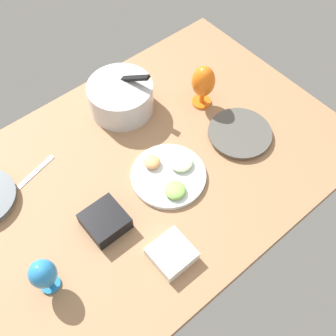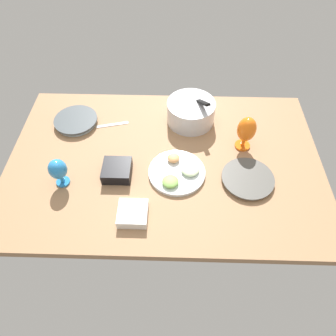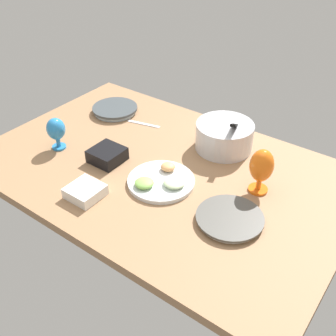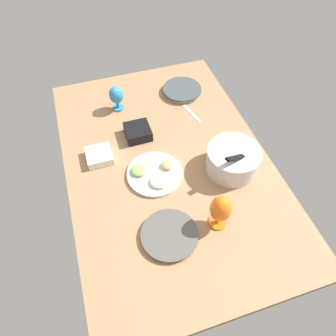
{
  "view_description": "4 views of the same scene",
  "coord_description": "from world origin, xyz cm",
  "px_view_note": "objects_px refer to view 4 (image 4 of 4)",
  "views": [
    {
      "loc": [
        -45.79,
        -70.83,
        129.12
      ],
      "look_at": [
        7.28,
        -7.56,
        3.75
      ],
      "focal_mm": 43.77,
      "sensor_mm": 36.0,
      "label": 1
    },
    {
      "loc": [
        4.75,
        -102.09,
        120.41
      ],
      "look_at": [
        2.08,
        -8.43,
        3.75
      ],
      "focal_mm": 32.98,
      "sensor_mm": 36.0,
      "label": 2
    },
    {
      "loc": [
        88.08,
        -114.97,
        104.88
      ],
      "look_at": [
        5.54,
        -2.74,
        3.75
      ],
      "focal_mm": 43.72,
      "sensor_mm": 36.0,
      "label": 3
    },
    {
      "loc": [
        98.26,
        -31.09,
        127.56
      ],
      "look_at": [
        7.06,
        -1.94,
        3.75
      ],
      "focal_mm": 33.52,
      "sensor_mm": 36.0,
      "label": 4
    }
  ],
  "objects_px": {
    "dinner_plate_right": "(169,235)",
    "square_bowl_black": "(138,131)",
    "square_bowl_white": "(99,155)",
    "hurricane_glass_blue": "(116,96)",
    "dinner_plate_left": "(182,90)",
    "hurricane_glass_orange": "(221,210)",
    "fruit_platter": "(155,174)",
    "mixing_bowl": "(233,159)"
  },
  "relations": [
    {
      "from": "hurricane_glass_orange",
      "to": "hurricane_glass_blue",
      "type": "xyz_separation_m",
      "value": [
        -0.89,
        -0.26,
        -0.02
      ]
    },
    {
      "from": "dinner_plate_right",
      "to": "mixing_bowl",
      "type": "xyz_separation_m",
      "value": [
        -0.27,
        0.42,
        0.06
      ]
    },
    {
      "from": "dinner_plate_right",
      "to": "mixing_bowl",
      "type": "height_order",
      "value": "mixing_bowl"
    },
    {
      "from": "mixing_bowl",
      "to": "hurricane_glass_blue",
      "type": "xyz_separation_m",
      "value": [
        -0.62,
        -0.46,
        0.03
      ]
    },
    {
      "from": "fruit_platter",
      "to": "hurricane_glass_orange",
      "type": "bearing_deg",
      "value": 29.85
    },
    {
      "from": "fruit_platter",
      "to": "hurricane_glass_orange",
      "type": "distance_m",
      "value": 0.41
    },
    {
      "from": "square_bowl_white",
      "to": "square_bowl_black",
      "type": "bearing_deg",
      "value": 113.15
    },
    {
      "from": "dinner_plate_right",
      "to": "hurricane_glass_orange",
      "type": "distance_m",
      "value": 0.25
    },
    {
      "from": "fruit_platter",
      "to": "square_bowl_white",
      "type": "height_order",
      "value": "fruit_platter"
    },
    {
      "from": "dinner_plate_right",
      "to": "mixing_bowl",
      "type": "bearing_deg",
      "value": 122.74
    },
    {
      "from": "square_bowl_black",
      "to": "hurricane_glass_orange",
      "type": "bearing_deg",
      "value": 17.97
    },
    {
      "from": "square_bowl_white",
      "to": "dinner_plate_left",
      "type": "bearing_deg",
      "value": 122.77
    },
    {
      "from": "dinner_plate_left",
      "to": "mixing_bowl",
      "type": "height_order",
      "value": "mixing_bowl"
    },
    {
      "from": "hurricane_glass_orange",
      "to": "square_bowl_white",
      "type": "bearing_deg",
      "value": -140.66
    },
    {
      "from": "hurricane_glass_blue",
      "to": "fruit_platter",
      "type": "bearing_deg",
      "value": 7.0
    },
    {
      "from": "mixing_bowl",
      "to": "square_bowl_white",
      "type": "height_order",
      "value": "mixing_bowl"
    },
    {
      "from": "dinner_plate_right",
      "to": "square_bowl_black",
      "type": "bearing_deg",
      "value": 178.14
    },
    {
      "from": "hurricane_glass_orange",
      "to": "square_bowl_white",
      "type": "relative_size",
      "value": 1.48
    },
    {
      "from": "dinner_plate_right",
      "to": "fruit_platter",
      "type": "height_order",
      "value": "fruit_platter"
    },
    {
      "from": "mixing_bowl",
      "to": "square_bowl_black",
      "type": "height_order",
      "value": "mixing_bowl"
    },
    {
      "from": "dinner_plate_right",
      "to": "square_bowl_black",
      "type": "height_order",
      "value": "square_bowl_black"
    },
    {
      "from": "mixing_bowl",
      "to": "fruit_platter",
      "type": "bearing_deg",
      "value": -100.23
    },
    {
      "from": "dinner_plate_right",
      "to": "hurricane_glass_blue",
      "type": "bearing_deg",
      "value": -177.62
    },
    {
      "from": "hurricane_glass_blue",
      "to": "square_bowl_black",
      "type": "xyz_separation_m",
      "value": [
        0.26,
        0.06,
        -0.06
      ]
    },
    {
      "from": "square_bowl_white",
      "to": "square_bowl_black",
      "type": "xyz_separation_m",
      "value": [
        -0.1,
        0.23,
        0.01
      ]
    },
    {
      "from": "dinner_plate_right",
      "to": "square_bowl_black",
      "type": "xyz_separation_m",
      "value": [
        -0.63,
        0.02,
        0.02
      ]
    },
    {
      "from": "hurricane_glass_orange",
      "to": "fruit_platter",
      "type": "bearing_deg",
      "value": -150.15
    },
    {
      "from": "dinner_plate_left",
      "to": "dinner_plate_right",
      "type": "bearing_deg",
      "value": -22.49
    },
    {
      "from": "fruit_platter",
      "to": "square_bowl_white",
      "type": "relative_size",
      "value": 2.15
    },
    {
      "from": "dinner_plate_left",
      "to": "hurricane_glass_blue",
      "type": "height_order",
      "value": "hurricane_glass_blue"
    },
    {
      "from": "square_bowl_black",
      "to": "fruit_platter",
      "type": "bearing_deg",
      "value": 1.95
    },
    {
      "from": "hurricane_glass_orange",
      "to": "hurricane_glass_blue",
      "type": "bearing_deg",
      "value": -163.52
    },
    {
      "from": "hurricane_glass_orange",
      "to": "square_bowl_black",
      "type": "height_order",
      "value": "hurricane_glass_orange"
    },
    {
      "from": "dinner_plate_left",
      "to": "square_bowl_white",
      "type": "relative_size",
      "value": 1.85
    },
    {
      "from": "dinner_plate_left",
      "to": "square_bowl_black",
      "type": "xyz_separation_m",
      "value": [
        0.28,
        -0.36,
        0.02
      ]
    },
    {
      "from": "hurricane_glass_orange",
      "to": "square_bowl_black",
      "type": "bearing_deg",
      "value": -162.03
    },
    {
      "from": "dinner_plate_right",
      "to": "hurricane_glass_orange",
      "type": "xyz_separation_m",
      "value": [
        0.0,
        0.23,
        0.1
      ]
    },
    {
      "from": "mixing_bowl",
      "to": "square_bowl_white",
      "type": "xyz_separation_m",
      "value": [
        -0.26,
        -0.63,
        -0.04
      ]
    },
    {
      "from": "dinner_plate_right",
      "to": "square_bowl_white",
      "type": "bearing_deg",
      "value": -158.26
    },
    {
      "from": "dinner_plate_left",
      "to": "square_bowl_black",
      "type": "distance_m",
      "value": 0.46
    },
    {
      "from": "fruit_platter",
      "to": "square_bowl_black",
      "type": "xyz_separation_m",
      "value": [
        -0.29,
        -0.01,
        0.02
      ]
    },
    {
      "from": "fruit_platter",
      "to": "dinner_plate_left",
      "type": "bearing_deg",
      "value": 148.83
    }
  ]
}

